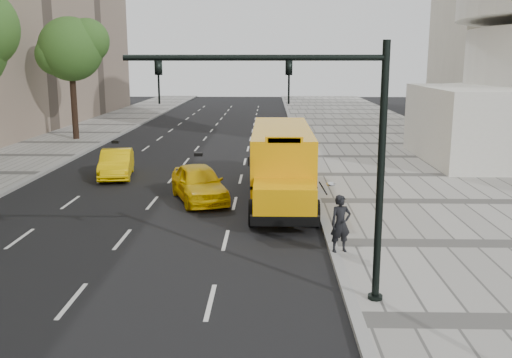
{
  "coord_description": "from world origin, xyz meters",
  "views": [
    {
      "loc": [
        3.97,
        -23.31,
        5.96
      ],
      "look_at": [
        3.5,
        -4.0,
        1.9
      ],
      "focal_mm": 40.0,
      "sensor_mm": 36.0,
      "label": 1
    }
  ],
  "objects_px": {
    "pedestrian": "(341,224)",
    "taxi_far": "(116,164)",
    "tree_c": "(72,49)",
    "taxi_near": "(199,183)",
    "school_bus": "(282,156)",
    "traffic_signal": "(322,141)"
  },
  "relations": [
    {
      "from": "school_bus",
      "to": "traffic_signal",
      "type": "height_order",
      "value": "traffic_signal"
    },
    {
      "from": "pedestrian",
      "to": "taxi_near",
      "type": "bearing_deg",
      "value": 111.32
    },
    {
      "from": "school_bus",
      "to": "traffic_signal",
      "type": "relative_size",
      "value": 1.81
    },
    {
      "from": "pedestrian",
      "to": "traffic_signal",
      "type": "height_order",
      "value": "traffic_signal"
    },
    {
      "from": "tree_c",
      "to": "taxi_far",
      "type": "relative_size",
      "value": 2.09
    },
    {
      "from": "tree_c",
      "to": "taxi_near",
      "type": "xyz_separation_m",
      "value": [
        11.36,
        -18.22,
        -5.94
      ]
    },
    {
      "from": "school_bus",
      "to": "taxi_far",
      "type": "bearing_deg",
      "value": 156.04
    },
    {
      "from": "pedestrian",
      "to": "traffic_signal",
      "type": "relative_size",
      "value": 0.28
    },
    {
      "from": "tree_c",
      "to": "taxi_near",
      "type": "distance_m",
      "value": 22.28
    },
    {
      "from": "tree_c",
      "to": "school_bus",
      "type": "distance_m",
      "value": 23.21
    },
    {
      "from": "pedestrian",
      "to": "tree_c",
      "type": "bearing_deg",
      "value": 107.79
    },
    {
      "from": "school_bus",
      "to": "taxi_near",
      "type": "xyz_separation_m",
      "value": [
        -3.55,
        -1.14,
        -0.98
      ]
    },
    {
      "from": "school_bus",
      "to": "taxi_far",
      "type": "relative_size",
      "value": 2.68
    },
    {
      "from": "tree_c",
      "to": "traffic_signal",
      "type": "relative_size",
      "value": 1.4
    },
    {
      "from": "pedestrian",
      "to": "traffic_signal",
      "type": "bearing_deg",
      "value": -120.7
    },
    {
      "from": "pedestrian",
      "to": "traffic_signal",
      "type": "distance_m",
      "value": 4.77
    },
    {
      "from": "taxi_near",
      "to": "pedestrian",
      "type": "distance_m",
      "value": 8.67
    },
    {
      "from": "pedestrian",
      "to": "taxi_far",
      "type": "bearing_deg",
      "value": 114.85
    },
    {
      "from": "school_bus",
      "to": "taxi_far",
      "type": "xyz_separation_m",
      "value": [
        -8.41,
        3.74,
        -1.05
      ]
    },
    {
      "from": "traffic_signal",
      "to": "school_bus",
      "type": "bearing_deg",
      "value": 93.41
    },
    {
      "from": "taxi_near",
      "to": "taxi_far",
      "type": "xyz_separation_m",
      "value": [
        -4.86,
        4.88,
        -0.07
      ]
    },
    {
      "from": "taxi_far",
      "to": "pedestrian",
      "type": "xyz_separation_m",
      "value": [
        10.06,
        -11.81,
        0.33
      ]
    }
  ]
}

